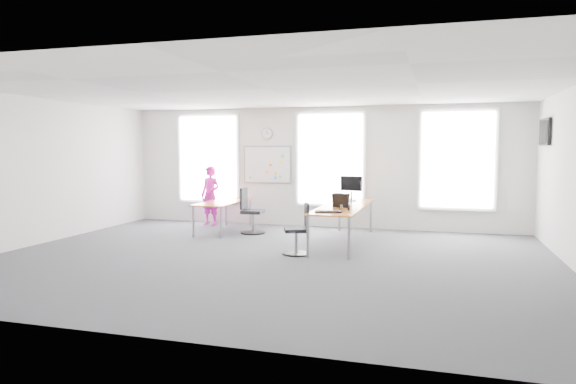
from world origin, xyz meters
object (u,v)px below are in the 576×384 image
(desk_right, at_px, (344,208))
(person, at_px, (210,195))
(chair_left, at_px, (250,213))
(headphones, at_px, (345,207))
(desk_left, at_px, (224,204))
(chair_right, at_px, (299,232))
(monitor, at_px, (351,186))
(keyboard, at_px, (327,212))

(desk_right, xyz_separation_m, person, (-3.75, 1.61, 0.02))
(chair_left, xyz_separation_m, person, (-1.46, 0.98, 0.30))
(chair_left, xyz_separation_m, headphones, (2.45, -1.41, 0.38))
(desk_left, height_order, headphones, headphones)
(desk_right, relative_size, headphones, 16.48)
(person, distance_m, headphones, 4.59)
(desk_right, xyz_separation_m, chair_left, (-2.29, 0.63, -0.27))
(chair_right, bearing_deg, desk_right, 135.51)
(chair_right, height_order, headphones, chair_right)
(chair_left, bearing_deg, desk_left, 77.84)
(monitor, bearing_deg, person, -177.22)
(desk_left, xyz_separation_m, chair_left, (0.71, -0.10, -0.19))
(chair_right, distance_m, headphones, 1.03)
(keyboard, bearing_deg, desk_left, 132.71)
(headphones, bearing_deg, desk_right, 120.27)
(chair_left, bearing_deg, headphones, -123.91)
(headphones, bearing_deg, monitor, 114.02)
(desk_right, distance_m, headphones, 0.80)
(desk_right, distance_m, chair_right, 1.50)
(keyboard, xyz_separation_m, headphones, (0.24, 0.45, 0.04))
(chair_left, height_order, person, person)
(chair_left, bearing_deg, chair_right, -143.30)
(desk_left, distance_m, monitor, 3.05)
(keyboard, bearing_deg, chair_left, 126.49)
(desk_left, xyz_separation_m, chair_right, (2.41, -2.08, -0.24))
(monitor, bearing_deg, chair_right, -91.84)
(person, height_order, monitor, person)
(headphones, bearing_deg, person, 167.28)
(chair_right, height_order, person, person)
(person, xyz_separation_m, keyboard, (3.67, -2.85, 0.04))
(headphones, bearing_deg, chair_right, -124.36)
(chair_left, height_order, headphones, chair_left)
(headphones, relative_size, monitor, 0.35)
(desk_left, distance_m, headphones, 3.51)
(desk_left, distance_m, chair_right, 3.19)
(desk_right, height_order, chair_right, chair_right)
(chair_left, height_order, monitor, monitor)
(desk_left, height_order, chair_left, chair_left)
(chair_left, distance_m, headphones, 2.86)
(chair_right, bearing_deg, person, -153.78)
(chair_right, relative_size, keyboard, 2.01)
(person, bearing_deg, desk_left, -35.21)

